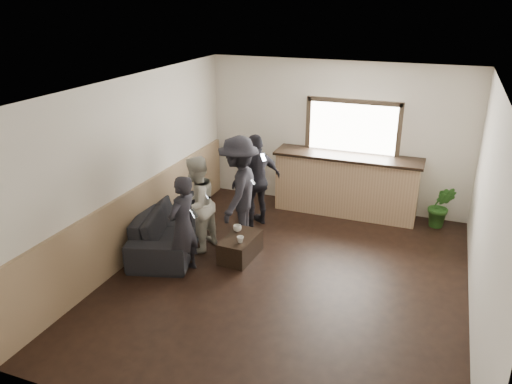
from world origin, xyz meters
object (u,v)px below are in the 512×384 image
at_px(person_c, 239,190).
at_px(person_d, 256,180).
at_px(cup_b, 240,240).
at_px(coffee_table, 240,247).
at_px(person_b, 196,205).
at_px(bar_counter, 346,181).
at_px(potted_plant, 441,206).
at_px(sofa, 172,223).
at_px(person_a, 183,226).
at_px(cup_a, 237,228).

distance_m(person_c, person_d, 0.73).
bearing_deg(person_c, cup_b, 17.27).
distance_m(coffee_table, person_b, 0.97).
relative_size(bar_counter, person_c, 1.49).
xyz_separation_m(potted_plant, person_b, (-3.65, -2.30, 0.39)).
bearing_deg(bar_counter, sofa, -137.30).
xyz_separation_m(sofa, person_c, (1.03, 0.45, 0.57)).
bearing_deg(person_b, cup_b, 85.70).
bearing_deg(coffee_table, sofa, 176.25).
bearing_deg(person_b, potted_plant, 129.86).
distance_m(sofa, person_c, 1.26).
distance_m(bar_counter, person_c, 2.32).
height_order(potted_plant, person_d, person_d).
relative_size(potted_plant, person_a, 0.52).
distance_m(bar_counter, person_b, 3.04).
bearing_deg(coffee_table, potted_plant, 38.47).
bearing_deg(person_d, potted_plant, 145.00).
relative_size(coffee_table, person_b, 0.50).
bearing_deg(person_a, cup_b, 139.64).
bearing_deg(person_d, bar_counter, 164.42).
bearing_deg(person_c, person_d, 171.11).
bearing_deg(person_a, person_b, -156.94).
bearing_deg(potted_plant, coffee_table, -141.53).
bearing_deg(person_c, person_a, -22.77).
height_order(person_b, person_d, person_d).
relative_size(sofa, cup_b, 21.69).
height_order(sofa, potted_plant, potted_plant).
distance_m(bar_counter, coffee_table, 2.67).
bearing_deg(person_c, potted_plant, 112.81).
xyz_separation_m(bar_counter, sofa, (-2.45, -2.26, -0.30)).
bearing_deg(potted_plant, bar_counter, 178.47).
bearing_deg(potted_plant, cup_a, -144.80).
distance_m(bar_counter, sofa, 3.35).
bearing_deg(person_d, coffee_table, 46.00).
bearing_deg(bar_counter, cup_b, -113.80).
xyz_separation_m(cup_a, person_d, (-0.09, 1.09, 0.43)).
height_order(bar_counter, potted_plant, bar_counter).
height_order(cup_a, person_d, person_d).
bearing_deg(person_a, bar_counter, 160.85).
height_order(potted_plant, person_c, person_c).
bearing_deg(cup_b, person_c, 113.81).
distance_m(person_b, person_d, 1.37).
distance_m(potted_plant, person_c, 3.63).
distance_m(coffee_table, person_c, 0.94).
relative_size(bar_counter, coffee_table, 3.38).
bearing_deg(sofa, cup_a, -101.85).
height_order(person_a, person_c, person_c).
distance_m(coffee_table, person_d, 1.44).
xyz_separation_m(bar_counter, person_a, (-1.78, -3.05, 0.12)).
bearing_deg(bar_counter, person_a, -120.31).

